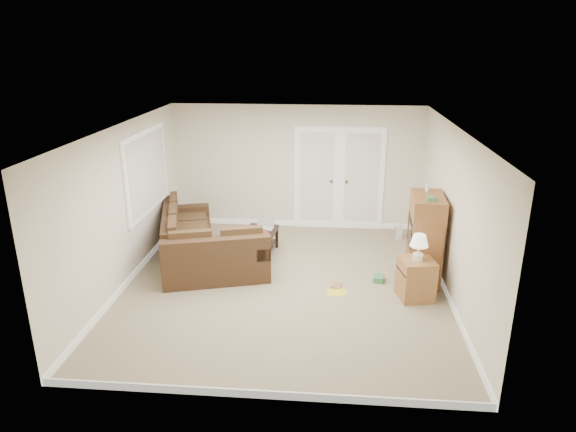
# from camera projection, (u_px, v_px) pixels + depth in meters

# --- Properties ---
(floor) EXTENTS (5.50, 5.50, 0.00)m
(floor) POSITION_uv_depth(u_px,v_px,m) (285.00, 285.00, 8.17)
(floor) COLOR gray
(floor) RESTS_ON ground
(ceiling) EXTENTS (5.00, 5.50, 0.02)m
(ceiling) POSITION_uv_depth(u_px,v_px,m) (284.00, 128.00, 7.35)
(ceiling) COLOR white
(ceiling) RESTS_ON wall_back
(wall_left) EXTENTS (0.02, 5.50, 2.50)m
(wall_left) POSITION_uv_depth(u_px,v_px,m) (124.00, 206.00, 7.96)
(wall_left) COLOR silver
(wall_left) RESTS_ON floor
(wall_right) EXTENTS (0.02, 5.50, 2.50)m
(wall_right) POSITION_uv_depth(u_px,v_px,m) (453.00, 215.00, 7.56)
(wall_right) COLOR silver
(wall_right) RESTS_ON floor
(wall_back) EXTENTS (5.00, 0.02, 2.50)m
(wall_back) POSITION_uv_depth(u_px,v_px,m) (297.00, 167.00, 10.35)
(wall_back) COLOR silver
(wall_back) RESTS_ON floor
(wall_front) EXTENTS (5.00, 0.02, 2.50)m
(wall_front) POSITION_uv_depth(u_px,v_px,m) (259.00, 296.00, 5.17)
(wall_front) COLOR silver
(wall_front) RESTS_ON floor
(baseboards) EXTENTS (5.00, 5.50, 0.10)m
(baseboards) POSITION_uv_depth(u_px,v_px,m) (285.00, 282.00, 8.15)
(baseboards) COLOR white
(baseboards) RESTS_ON floor
(french_doors) EXTENTS (1.80, 0.05, 2.13)m
(french_doors) POSITION_uv_depth(u_px,v_px,m) (339.00, 179.00, 10.32)
(french_doors) COLOR white
(french_doors) RESTS_ON floor
(window_left) EXTENTS (0.05, 1.92, 1.42)m
(window_left) POSITION_uv_depth(u_px,v_px,m) (147.00, 171.00, 8.80)
(window_left) COLOR white
(window_left) RESTS_ON wall_left
(sectional_sofa) EXTENTS (2.36, 2.72, 0.80)m
(sectional_sofa) POSITION_uv_depth(u_px,v_px,m) (199.00, 246.00, 8.85)
(sectional_sofa) COLOR #402A18
(sectional_sofa) RESTS_ON floor
(coffee_table) EXTENTS (0.65, 1.13, 0.74)m
(coffee_table) POSITION_uv_depth(u_px,v_px,m) (259.00, 244.00, 9.14)
(coffee_table) COLOR black
(coffee_table) RESTS_ON floor
(tv_armoire) EXTENTS (0.54, 0.92, 1.52)m
(tv_armoire) POSITION_uv_depth(u_px,v_px,m) (425.00, 238.00, 8.12)
(tv_armoire) COLOR brown
(tv_armoire) RESTS_ON floor
(side_cabinet) EXTENTS (0.57, 0.57, 1.02)m
(side_cabinet) POSITION_uv_depth(u_px,v_px,m) (416.00, 276.00, 7.64)
(side_cabinet) COLOR #996738
(side_cabinet) RESTS_ON floor
(space_heater) EXTENTS (0.14, 0.12, 0.29)m
(space_heater) POSITION_uv_depth(u_px,v_px,m) (399.00, 232.00, 10.00)
(space_heater) COLOR silver
(space_heater) RESTS_ON floor
(floor_magazine) EXTENTS (0.34, 0.29, 0.01)m
(floor_magazine) POSITION_uv_depth(u_px,v_px,m) (336.00, 292.00, 7.91)
(floor_magazine) COLOR gold
(floor_magazine) RESTS_ON floor
(floor_greenbox) EXTENTS (0.20, 0.24, 0.09)m
(floor_greenbox) POSITION_uv_depth(u_px,v_px,m) (379.00, 278.00, 8.28)
(floor_greenbox) COLOR #3A7F45
(floor_greenbox) RESTS_ON floor
(floor_book) EXTENTS (0.20, 0.24, 0.02)m
(floor_book) POSITION_uv_depth(u_px,v_px,m) (332.00, 285.00, 8.14)
(floor_book) COLOR brown
(floor_book) RESTS_ON floor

